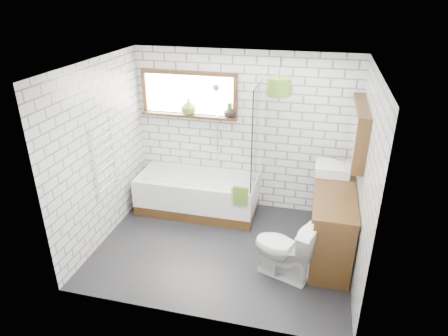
% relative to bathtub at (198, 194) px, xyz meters
% --- Properties ---
extents(floor, '(3.40, 2.60, 0.01)m').
position_rel_bathtub_xyz_m(floor, '(0.64, -0.89, -0.31)').
color(floor, black).
rests_on(floor, ground).
extents(ceiling, '(3.40, 2.60, 0.01)m').
position_rel_bathtub_xyz_m(ceiling, '(0.64, -0.89, 2.20)').
color(ceiling, white).
rests_on(ceiling, ground).
extents(wall_back, '(3.40, 0.01, 2.50)m').
position_rel_bathtub_xyz_m(wall_back, '(0.64, 0.42, 0.95)').
color(wall_back, white).
rests_on(wall_back, ground).
extents(wall_front, '(3.40, 0.01, 2.50)m').
position_rel_bathtub_xyz_m(wall_front, '(0.64, -2.19, 0.95)').
color(wall_front, white).
rests_on(wall_front, ground).
extents(wall_left, '(0.01, 2.60, 2.50)m').
position_rel_bathtub_xyz_m(wall_left, '(-1.07, -0.89, 0.95)').
color(wall_left, white).
rests_on(wall_left, ground).
extents(wall_right, '(0.01, 2.60, 2.50)m').
position_rel_bathtub_xyz_m(wall_right, '(2.34, -0.89, 0.95)').
color(wall_right, white).
rests_on(wall_right, ground).
extents(window, '(1.52, 0.16, 0.68)m').
position_rel_bathtub_xyz_m(window, '(-0.21, 0.37, 1.50)').
color(window, '#36200F').
rests_on(window, wall_back).
extents(towel_radiator, '(0.06, 0.52, 1.00)m').
position_rel_bathtub_xyz_m(towel_radiator, '(-1.02, -0.89, 0.90)').
color(towel_radiator, white).
rests_on(towel_radiator, wall_left).
extents(mirror_cabinet, '(0.16, 1.20, 0.70)m').
position_rel_bathtub_xyz_m(mirror_cabinet, '(2.26, -0.29, 1.35)').
color(mirror_cabinet, '#36200F').
rests_on(mirror_cabinet, wall_right).
extents(shower_riser, '(0.02, 0.02, 1.30)m').
position_rel_bathtub_xyz_m(shower_riser, '(0.24, 0.37, 1.05)').
color(shower_riser, silver).
rests_on(shower_riser, wall_back).
extents(bathtub, '(1.86, 0.82, 0.60)m').
position_rel_bathtub_xyz_m(bathtub, '(0.00, 0.00, 0.00)').
color(bathtub, white).
rests_on(bathtub, floor).
extents(shower_screen, '(0.02, 0.72, 1.50)m').
position_rel_bathtub_xyz_m(shower_screen, '(0.91, 0.00, 1.05)').
color(shower_screen, white).
rests_on(shower_screen, bathtub).
extents(towel_green, '(0.21, 0.06, 0.29)m').
position_rel_bathtub_xyz_m(towel_green, '(0.78, -0.41, 0.28)').
color(towel_green, '#496C20').
rests_on(towel_green, bathtub).
extents(towel_beige, '(0.20, 0.05, 0.25)m').
position_rel_bathtub_xyz_m(towel_beige, '(0.75, -0.41, 0.28)').
color(towel_beige, tan).
rests_on(towel_beige, bathtub).
extents(vanity, '(0.53, 1.65, 0.94)m').
position_rel_bathtub_xyz_m(vanity, '(2.07, -0.57, 0.17)').
color(vanity, '#36200F').
rests_on(vanity, floor).
extents(basin, '(0.46, 0.40, 0.13)m').
position_rel_bathtub_xyz_m(basin, '(2.01, -0.11, 0.71)').
color(basin, white).
rests_on(basin, vanity).
extents(tap, '(0.04, 0.04, 0.17)m').
position_rel_bathtub_xyz_m(tap, '(2.17, -0.11, 0.78)').
color(tap, silver).
rests_on(tap, vanity).
extents(toilet, '(0.67, 0.88, 0.79)m').
position_rel_bathtub_xyz_m(toilet, '(1.50, -1.26, 0.09)').
color(toilet, white).
rests_on(toilet, floor).
extents(vase_olive, '(0.26, 0.26, 0.24)m').
position_rel_bathtub_xyz_m(vase_olive, '(-0.22, 0.34, 1.30)').
color(vase_olive, '#4F7122').
rests_on(vase_olive, window).
extents(vase_dark, '(0.21, 0.21, 0.19)m').
position_rel_bathtub_xyz_m(vase_dark, '(0.44, 0.34, 1.27)').
color(vase_dark, black).
rests_on(vase_dark, window).
extents(bottle, '(0.07, 0.07, 0.22)m').
position_rel_bathtub_xyz_m(bottle, '(0.44, 0.34, 1.29)').
color(bottle, '#4F7122').
rests_on(bottle, window).
extents(pendant, '(0.32, 0.32, 0.24)m').
position_rel_bathtub_xyz_m(pendant, '(1.20, -0.04, 1.80)').
color(pendant, '#496C20').
rests_on(pendant, ceiling).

